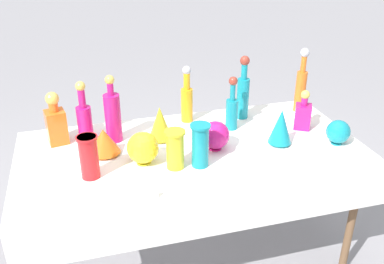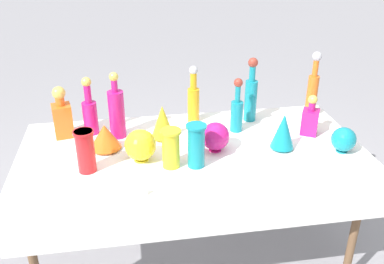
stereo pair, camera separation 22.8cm
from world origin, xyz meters
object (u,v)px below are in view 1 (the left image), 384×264
Objects in this scene: square_decanter_1 at (56,122)px; round_bowl_0 at (338,132)px; round_bowl_1 at (143,148)px; fluted_vase_0 at (281,127)px; round_bowl_2 at (215,135)px; tall_bottle_4 at (187,99)px; slender_vase_1 at (200,144)px; tall_bottle_1 at (84,117)px; tall_bottle_3 at (301,84)px; tall_bottle_5 at (243,92)px; slender_vase_0 at (175,148)px; tall_bottle_0 at (232,109)px; tall_bottle_2 at (113,115)px; fluted_vase_2 at (160,123)px; slender_vase_2 at (89,156)px; fluted_vase_1 at (104,141)px.

square_decanter_1 is 2.16× the size of round_bowl_0.
square_decanter_1 is 1.77× the size of round_bowl_1.
round_bowl_2 is (-0.36, 0.04, -0.02)m from fluted_vase_0.
slender_vase_1 is at bearing -97.94° from tall_bottle_4.
fluted_vase_0 is at bearing -16.40° from square_decanter_1.
tall_bottle_1 is 1.14× the size of square_decanter_1.
round_bowl_0 is 0.68m from round_bowl_2.
tall_bottle_5 is at bearing -179.92° from tall_bottle_3.
square_decanter_1 is 1.55m from round_bowl_0.
slender_vase_0 is at bearing -29.67° from round_bowl_1.
round_bowl_1 is at bearing -155.65° from tall_bottle_0.
slender_vase_0 is at bearing -37.50° from square_decanter_1.
round_bowl_1 is (0.11, -0.29, -0.07)m from tall_bottle_2.
round_bowl_0 is at bearing 1.29° from slender_vase_1.
tall_bottle_1 is 0.45m from round_bowl_1.
slender_vase_0 is 1.02× the size of fluted_vase_2.
slender_vase_0 is 0.41m from slender_vase_2.
tall_bottle_3 is (1.35, 0.03, 0.05)m from tall_bottle_1.
fluted_vase_0 is 0.32m from round_bowl_0.
tall_bottle_0 is 1.59× the size of fluted_vase_0.
tall_bottle_2 is 2.27× the size of fluted_vase_1.
square_decanter_1 is 0.55m from round_bowl_1.
fluted_vase_0 is (1.03, 0.06, -0.01)m from slender_vase_2.
square_decanter_1 is at bearing 163.84° from round_bowl_0.
round_bowl_1 is at bearing -128.59° from tall_bottle_4.
tall_bottle_1 is at bearing 161.82° from fluted_vase_2.
round_bowl_2 is (0.66, -0.32, -0.05)m from tall_bottle_1.
tall_bottle_0 is 0.99m from square_decanter_1.
round_bowl_2 is (0.13, 0.14, -0.04)m from slender_vase_1.
fluted_vase_1 is (-0.94, 0.15, -0.03)m from fluted_vase_0.
square_decanter_1 is at bearing 140.08° from round_bowl_1.
tall_bottle_1 is 0.17m from tall_bottle_2.
tall_bottle_1 is 1.50× the size of slender_vase_1.
square_decanter_1 reaches higher than fluted_vase_2.
tall_bottle_2 is 0.18m from fluted_vase_1.
tall_bottle_3 is at bearing 14.42° from tall_bottle_0.
tall_bottle_5 is 0.61m from round_bowl_0.
tall_bottle_1 reaches higher than fluted_vase_0.
slender_vase_2 is at bearing -141.25° from tall_bottle_4.
slender_vase_2 is at bearing -176.56° from fluted_vase_0.
tall_bottle_0 is 1.91× the size of fluted_vase_1.
tall_bottle_3 is at bearing 26.82° from slender_vase_0.
tall_bottle_4 is at bearing 6.21° from square_decanter_1.
fluted_vase_0 is (0.87, -0.29, -0.05)m from tall_bottle_2.
fluted_vase_2 reaches higher than round_bowl_1.
tall_bottle_2 reaches higher than fluted_vase_0.
square_decanter_1 is at bearing 163.60° from fluted_vase_0.
tall_bottle_5 is 0.91m from fluted_vase_1.
tall_bottle_3 is at bearing 10.71° from fluted_vase_1.
fluted_vase_1 is 0.24m from round_bowl_1.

